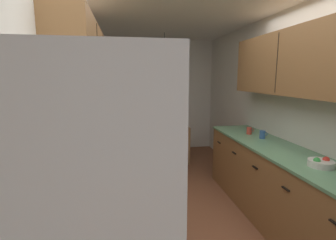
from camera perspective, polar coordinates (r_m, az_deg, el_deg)
name	(u,v)px	position (r m, az deg, el deg)	size (l,w,h in m)	color
ground_plane	(181,200)	(3.70, 3.03, -17.77)	(12.00, 12.00, 0.00)	brown
wall_left	(75,113)	(3.28, -20.42, 1.56)	(0.10, 9.00, 2.55)	silver
wall_right	(276,108)	(3.84, 23.30, 2.49)	(0.10, 9.00, 2.55)	silver
wall_back	(157,96)	(5.91, -2.53, 5.57)	(4.40, 0.10, 2.55)	silver
ceiling_slab	(183,4)	(3.39, 3.46, 24.81)	(4.40, 9.00, 0.08)	white
microwave_over_range	(62,77)	(1.66, -23.03, 9.02)	(0.39, 0.62, 0.33)	white
counter_left	(105,184)	(3.18, -14.09, -13.84)	(0.64, 1.95, 0.90)	olive
upper_cabinets_left	(86,59)	(2.89, -18.22, 12.99)	(0.33, 2.03, 0.66)	olive
counter_right	(294,197)	(3.08, 26.72, -15.42)	(0.64, 3.35, 0.90)	olive
upper_cabinets_right	(323,60)	(2.87, 31.83, 11.42)	(0.33, 3.03, 0.73)	olive
dining_table	(165,131)	(5.16, -0.76, -2.48)	(0.89, 0.78, 0.73)	olive
dining_chair_near	(173,144)	(4.62, 1.10, -5.37)	(0.41, 0.41, 0.90)	olive
dining_chair_far	(159,130)	(5.76, -2.06, -2.34)	(0.45, 0.45, 0.90)	olive
pendant_light	(165,65)	(5.05, -0.80, 12.44)	(0.26, 0.26, 0.66)	black
back_window	(165,78)	(5.84, -0.68, 9.43)	(0.79, 0.05, 1.07)	brown
trash_bin	(129,157)	(4.54, -8.87, -8.40)	(0.34, 0.34, 0.60)	white
storage_canister	(97,158)	(2.34, -15.91, -8.32)	(0.13, 0.13, 0.19)	#265999
dish_towel	(141,235)	(2.15, -6.05, -24.53)	(0.02, 0.16, 0.24)	beige
mug_by_coffeemaker	(263,135)	(3.56, 20.68, -3.10)	(0.11, 0.07, 0.11)	#335999
mug_spare	(249,131)	(3.77, 17.99, -2.31)	(0.11, 0.07, 0.10)	#BF3F33
fruit_bowl	(321,163)	(2.70, 31.42, -8.30)	(0.22, 0.22, 0.09)	silver
table_serving_bowl	(160,123)	(5.16, -1.86, -0.78)	(0.18, 0.18, 0.06)	silver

